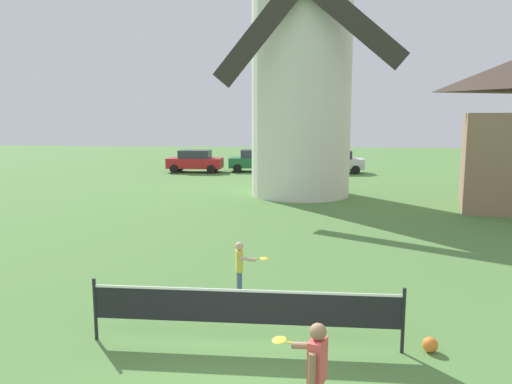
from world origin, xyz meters
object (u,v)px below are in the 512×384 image
Objects in this scene: windmill at (302,56)px; tennis_net at (245,307)px; stray_ball at (430,345)px; parked_car_red at (195,161)px; player_near at (316,370)px; parked_car_silver at (335,161)px; player_far at (241,265)px; parked_car_green at (256,160)px.

windmill is 17.77m from tennis_net.
parked_car_red is (-9.71, 26.45, 0.68)m from stray_ball.
parked_car_red is at bearing 127.21° from windmill.
tennis_net is (-0.81, -16.69, -6.06)m from windmill.
stray_ball is (2.25, -16.62, -6.62)m from windmill.
parked_car_silver reaches higher than player_near.
parked_car_red reaches higher than player_far.
player_far is (-1.18, -14.27, -6.08)m from windmill.
parked_car_red and parked_car_green have the same top height.
player_near is at bearing -89.05° from windmill.
windmill reaches higher than parked_car_green.
tennis_net is at bearing -84.99° from parked_car_green.
windmill is at bearing 97.70° from stray_ball.
parked_car_silver reaches higher than player_far.
windmill reaches higher than stray_ball.
parked_car_red reaches higher than stray_ball.
parked_car_silver is (2.36, 10.34, -5.93)m from windmill.
player_near is at bearing -94.02° from parked_car_silver.
parked_car_red reaches higher than tennis_net.
windmill is 56.19× the size of stray_ball.
tennis_net reaches higher than stray_ball.
windmill is 2.69× the size of tennis_net.
tennis_net is 1.32× the size of parked_car_silver.
windmill is at bearing -52.79° from parked_car_red.
parked_car_silver is (3.55, 24.61, 0.14)m from player_far.
parked_car_green is at bearing 106.68° from windmill.
player_far is at bearing -98.20° from parked_car_silver.
player_near is 29.78m from parked_car_green.
player_far is at bearing 98.82° from tennis_net.
parked_car_red is at bearing -177.04° from parked_car_silver.
parked_car_green is at bearing 94.64° from player_far.
player_near is at bearing -83.20° from parked_car_green.
windmill reaches higher than player_far.
windmill reaches higher than parked_car_silver.
player_near is 0.35× the size of parked_car_silver.
parked_car_red is (-6.28, 24.10, 0.14)m from player_far.
tennis_net is 4.47× the size of player_far.
windmill reaches higher than parked_car_red.
player_near reaches higher than tennis_net.
player_near is 1.18× the size of player_far.
stray_ball is at bearing 49.04° from player_near.
parked_car_silver is at bearing 81.80° from player_far.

